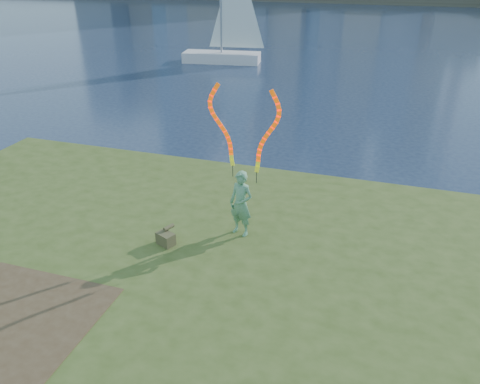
% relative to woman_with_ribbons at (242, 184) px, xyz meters
% --- Properties ---
extents(ground, '(320.00, 320.00, 0.00)m').
position_rel_woman_with_ribbons_xyz_m(ground, '(-1.11, -1.24, -2.20)').
color(ground, '#192640').
rests_on(ground, ground).
extents(grassy_knoll, '(20.00, 18.00, 0.80)m').
position_rel_woman_with_ribbons_xyz_m(grassy_knoll, '(-1.11, -3.54, -1.86)').
color(grassy_knoll, '#3C4C1B').
rests_on(grassy_knoll, ground).
extents(dirt_patch, '(3.20, 3.00, 0.02)m').
position_rel_woman_with_ribbons_xyz_m(dirt_patch, '(-3.31, -4.44, -1.39)').
color(dirt_patch, '#47331E').
rests_on(dirt_patch, grassy_knoll).
extents(woman_with_ribbons, '(2.01, 0.68, 4.09)m').
position_rel_woman_with_ribbons_xyz_m(woman_with_ribbons, '(0.00, 0.00, 0.00)').
color(woman_with_ribbons, '#146D24').
rests_on(woman_with_ribbons, grassy_knoll).
extents(canvas_bag, '(0.51, 0.58, 0.41)m').
position_rel_woman_with_ribbons_xyz_m(canvas_bag, '(-1.62, -1.06, -1.23)').
color(canvas_bag, '#4A4626').
rests_on(canvas_bag, grassy_knoll).
extents(sailboat, '(6.06, 2.55, 9.09)m').
position_rel_woman_with_ribbons_xyz_m(sailboat, '(-8.68, 23.68, -0.64)').
color(sailboat, silver).
rests_on(sailboat, ground).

